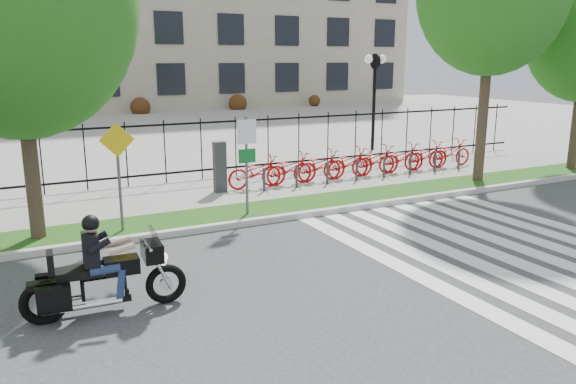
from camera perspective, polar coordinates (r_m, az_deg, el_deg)
name	(u,v)px	position (r m, az deg, el deg)	size (l,w,h in m)	color
ground	(305,289)	(10.15, 1.77, -9.82)	(120.00, 120.00, 0.00)	#343336
curb	(223,226)	(13.65, -6.58, -3.43)	(60.00, 0.20, 0.15)	#BAB6AF
grass_verge	(211,217)	(14.41, -7.78, -2.56)	(60.00, 1.50, 0.15)	#214912
sidewalk	(183,196)	(16.72, -10.65, -0.45)	(60.00, 3.50, 0.15)	gray
plaza	(92,131)	(33.70, -19.33, 5.87)	(80.00, 34.00, 0.10)	gray
crosswalk_stripes	(500,248)	(13.04, 20.76, -5.36)	(5.70, 8.00, 0.01)	silver
iron_fence	(165,152)	(18.17, -12.39, 4.03)	(30.00, 0.06, 2.00)	black
lamp_post_right	(375,78)	(24.87, 8.80, 11.37)	(1.06, 0.70, 4.25)	black
bike_share_station	(360,162)	(18.96, 7.37, 3.09)	(10.03, 0.87, 1.50)	#2D2D33
sign_pole_regulatory	(247,152)	(14.01, -4.22, 4.05)	(0.50, 0.09, 2.50)	#59595B
sign_pole_warning	(118,162)	(13.14, -16.87, 2.90)	(0.78, 0.09, 2.49)	#59595B
motorcycle_rider	(104,274)	(9.47, -18.15, -7.94)	(2.59, 0.78, 1.99)	black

